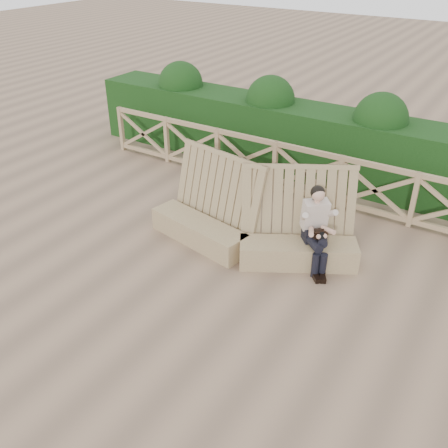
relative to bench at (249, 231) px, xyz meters
The scene contains 5 objects.
ground 1.24m from the bench, 90.23° to the right, with size 60.00×60.00×0.00m, color brown.
bench is the anchor object (origin of this frame).
woman 1.19m from the bench, 11.23° to the left, with size 0.76×0.85×1.38m.
guardrail 2.33m from the bench, 90.11° to the left, with size 10.10×0.09×1.10m.
hedge 3.54m from the bench, 90.08° to the left, with size 12.00×1.20×1.50m, color black.
Camera 1 is at (3.55, -5.19, 4.79)m, focal length 40.00 mm.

